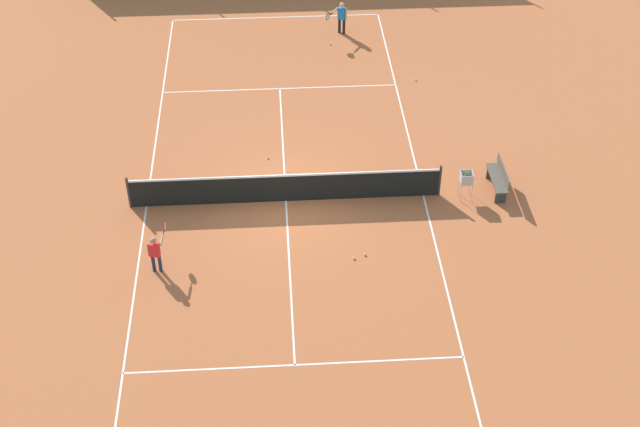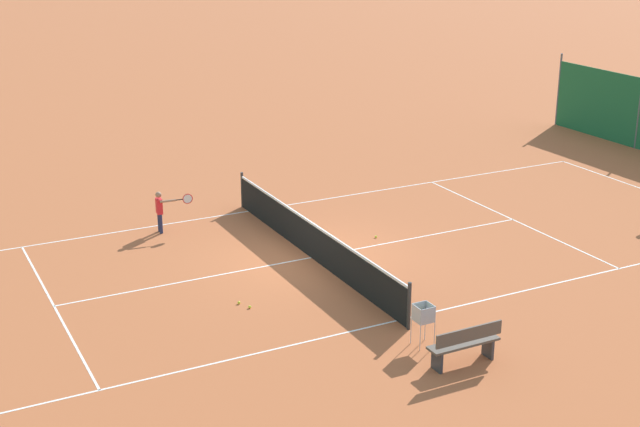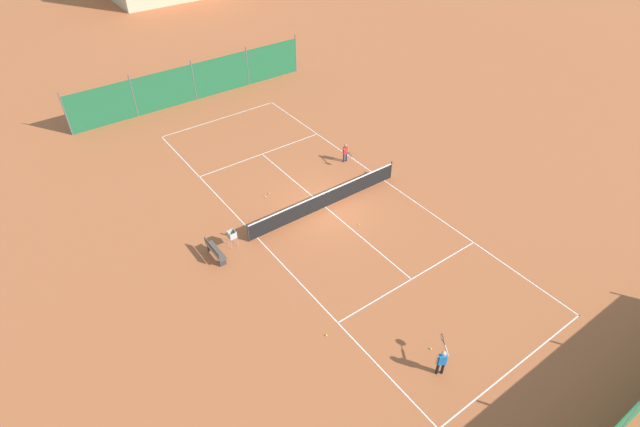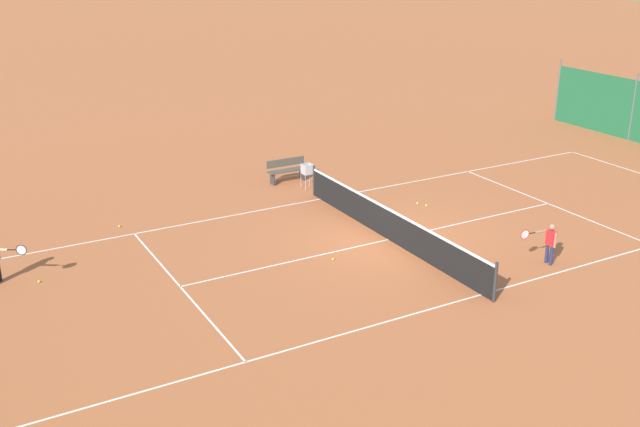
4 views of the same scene
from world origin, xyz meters
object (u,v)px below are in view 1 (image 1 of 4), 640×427
tennis_ball_mid_court (330,44)px  courtside_bench (499,178)px  player_far_service (156,251)px  tennis_net (286,187)px  tennis_ball_by_net_right (365,255)px  tennis_ball_service_box (416,80)px  ball_hopper (467,179)px  tennis_ball_near_corner (354,258)px  tennis_ball_by_net_left (268,158)px  player_far_baseline (341,16)px

tennis_ball_mid_court → courtside_bench: courtside_bench is taller
player_far_service → tennis_ball_mid_court: size_ratio=17.56×
tennis_net → tennis_ball_by_net_right: 3.34m
tennis_ball_service_box → tennis_ball_by_net_right: bearing=73.2°
tennis_ball_mid_court → tennis_net: bearing=78.1°
ball_hopper → tennis_ball_near_corner: bearing=35.8°
tennis_net → courtside_bench: bearing=-178.9°
tennis_ball_by_net_left → tennis_ball_mid_court: bearing=-108.8°
tennis_net → tennis_ball_near_corner: size_ratio=139.09×
tennis_ball_by_net_left → courtside_bench: courtside_bench is taller
tennis_net → ball_hopper: (-5.31, 0.14, 0.16)m
player_far_service → courtside_bench: size_ratio=0.77×
tennis_net → courtside_bench: 6.35m
tennis_ball_by_net_right → tennis_net: bearing=-51.0°
courtside_bench → player_far_baseline: bearing=-69.3°
ball_hopper → courtside_bench: size_ratio=0.59×
tennis_ball_mid_court → courtside_bench: bearing=114.9°
tennis_net → tennis_ball_by_net_right: (-2.08, 2.57, -0.47)m
player_far_service → courtside_bench: 10.30m
player_far_baseline → tennis_ball_service_box: bearing=122.5°
player_far_service → tennis_ball_service_box: (-8.39, -9.42, -0.65)m
tennis_net → player_far_baseline: bearing=-103.4°
player_far_service → tennis_ball_by_net_right: size_ratio=17.56×
courtside_bench → tennis_ball_by_net_left: bearing=-16.7°
tennis_net → ball_hopper: bearing=178.5°
player_far_service → ball_hopper: 9.23m
player_far_service → ball_hopper: bearing=-163.4°
tennis_ball_near_corner → tennis_ball_service_box: bearing=-108.3°
player_far_baseline → ball_hopper: (-2.83, 10.51, -0.08)m
player_far_service → player_far_baseline: 14.46m
tennis_net → tennis_ball_mid_court: tennis_net is taller
player_far_service → courtside_bench: (-9.88, -2.91, -0.23)m
tennis_net → tennis_ball_by_net_left: bearing=-77.3°
tennis_ball_by_net_right → player_far_service: bearing=2.2°
tennis_ball_by_net_left → courtside_bench: 7.15m
player_far_service → tennis_ball_by_net_right: (-5.61, -0.21, -0.65)m
courtside_bench → tennis_ball_near_corner: bearing=31.7°
tennis_net → tennis_ball_by_net_left: 2.28m
tennis_ball_service_box → tennis_ball_by_net_left: bearing=39.9°
player_far_service → tennis_ball_near_corner: bearing=-179.1°
courtside_bench → player_far_service: bearing=16.4°
tennis_ball_service_box → player_far_baseline: bearing=-57.5°
tennis_ball_service_box → courtside_bench: 6.70m
tennis_ball_service_box → tennis_ball_by_net_left: same height
tennis_net → tennis_ball_by_net_right: tennis_net is taller
ball_hopper → tennis_ball_by_net_left: bearing=-21.8°
player_far_service → tennis_ball_near_corner: player_far_service is taller
ball_hopper → courtside_bench: ball_hopper is taller
tennis_ball_service_box → tennis_ball_near_corner: size_ratio=1.00×
tennis_ball_by_net_right → tennis_ball_by_net_left: size_ratio=1.00×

